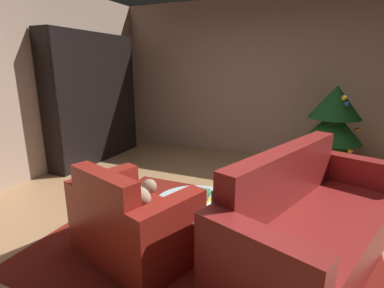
{
  "coord_description": "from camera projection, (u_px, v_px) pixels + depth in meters",
  "views": [
    {
      "loc": [
        1.01,
        -2.56,
        1.57
      ],
      "look_at": [
        -0.13,
        0.01,
        0.82
      ],
      "focal_mm": 27.56,
      "sensor_mm": 36.0,
      "label": 1
    }
  ],
  "objects": [
    {
      "name": "bookshelf_unit",
      "position": [
        100.0,
        99.0,
        5.01
      ],
      "size": [
        0.33,
        1.84,
        2.09
      ],
      "color": "black",
      "rests_on": "ground"
    },
    {
      "name": "couch_red",
      "position": [
        311.0,
        224.0,
        2.42
      ],
      "size": [
        1.45,
        2.21,
        0.91
      ],
      "color": "maroon",
      "rests_on": "ground"
    },
    {
      "name": "wall_back",
      "position": [
        262.0,
        79.0,
        5.14
      ],
      "size": [
        5.47,
        0.06,
        2.71
      ],
      "primitive_type": "cube",
      "color": "tan",
      "rests_on": "ground"
    },
    {
      "name": "bottle_on_table",
      "position": [
        215.0,
        200.0,
        2.45
      ],
      "size": [
        0.07,
        0.07,
        0.22
      ],
      "color": "#263B4F",
      "rests_on": "coffee_table"
    },
    {
      "name": "coffee_table",
      "position": [
        197.0,
        205.0,
        2.61
      ],
      "size": [
        0.75,
        0.75,
        0.41
      ],
      "color": "black",
      "rests_on": "ground"
    },
    {
      "name": "ground_plane",
      "position": [
        203.0,
        222.0,
        3.06
      ],
      "size": [
        6.52,
        6.52,
        0.0
      ],
      "primitive_type": "plane",
      "color": "#A87B53"
    },
    {
      "name": "area_rug",
      "position": [
        208.0,
        240.0,
        2.74
      ],
      "size": [
        2.89,
        2.31,
        0.01
      ],
      "primitive_type": "cube",
      "color": "maroon",
      "rests_on": "ground"
    },
    {
      "name": "armchair_red",
      "position": [
        132.0,
        223.0,
        2.47
      ],
      "size": [
        1.18,
        0.95,
        0.81
      ],
      "color": "maroon",
      "rests_on": "ground"
    },
    {
      "name": "decorated_tree",
      "position": [
        332.0,
        130.0,
        4.25
      ],
      "size": [
        0.91,
        0.91,
        1.31
      ],
      "color": "brown",
      "rests_on": "ground"
    },
    {
      "name": "book_stack_on_table",
      "position": [
        200.0,
        195.0,
        2.62
      ],
      "size": [
        0.2,
        0.15,
        0.11
      ],
      "color": "gold",
      "rests_on": "coffee_table"
    },
    {
      "name": "wall_left",
      "position": [
        8.0,
        83.0,
        3.77
      ],
      "size": [
        0.06,
        5.55,
        2.71
      ],
      "primitive_type": "cube",
      "color": "tan",
      "rests_on": "ground"
    }
  ]
}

